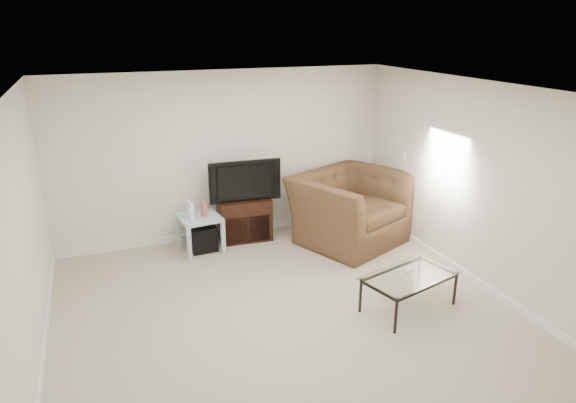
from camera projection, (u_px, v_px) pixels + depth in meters
name	position (u px, v px, depth m)	size (l,w,h in m)	color
floor	(285.00, 314.00, 5.80)	(5.00, 5.00, 0.00)	tan
ceiling	(284.00, 90.00, 4.97)	(5.00, 5.00, 0.00)	white
wall_back	(225.00, 156.00, 7.59)	(5.00, 0.02, 2.50)	silver
wall_left	(21.00, 246.00, 4.54)	(0.02, 5.00, 2.50)	silver
wall_right	(477.00, 185.00, 6.23)	(0.02, 5.00, 2.50)	silver
plate_back	(127.00, 165.00, 7.10)	(0.12, 0.02, 0.12)	white
plate_right_switch	(403.00, 155.00, 7.64)	(0.02, 0.09, 0.13)	white
plate_right_outlet	(409.00, 221.00, 7.69)	(0.02, 0.08, 0.12)	white
tv_stand	(244.00, 218.00, 7.77)	(0.77, 0.53, 0.64)	black
dvd_player	(244.00, 206.00, 7.66)	(0.41, 0.29, 0.06)	black
television	(243.00, 179.00, 7.53)	(0.99, 0.20, 0.61)	black
side_table	(200.00, 233.00, 7.34)	(0.55, 0.55, 0.53)	#CAE8F4
subwoofer	(202.00, 237.00, 7.40)	(0.36, 0.36, 0.36)	black
game_console	(190.00, 210.00, 7.14)	(0.06, 0.18, 0.24)	white
game_case	(204.00, 209.00, 7.23)	(0.06, 0.15, 0.21)	#CC4C4C
recliner	(351.00, 197.00, 7.58)	(1.56, 1.01, 1.37)	#503224
coffee_table	(408.00, 292.00, 5.86)	(1.07, 0.61, 0.42)	black
remote	(409.00, 269.00, 5.91)	(0.17, 0.05, 0.02)	#B2B2B7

